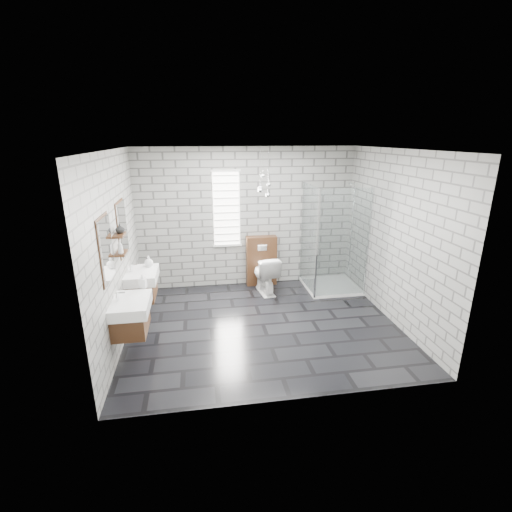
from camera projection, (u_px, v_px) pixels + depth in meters
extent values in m
cube|color=black|center=(263.00, 325.00, 5.94)|extent=(4.20, 3.60, 0.02)
cube|color=white|center=(264.00, 149.00, 5.10)|extent=(4.20, 3.60, 0.02)
cube|color=gray|center=(247.00, 218.00, 7.22)|extent=(4.20, 0.02, 2.70)
cube|color=gray|center=(295.00, 291.00, 3.82)|extent=(4.20, 0.02, 2.70)
cube|color=gray|center=(116.00, 250.00, 5.20)|extent=(0.02, 3.60, 2.70)
cube|color=gray|center=(395.00, 238.00, 5.84)|extent=(0.02, 3.60, 2.70)
cube|color=#482A16|center=(131.00, 321.00, 4.89)|extent=(0.42, 0.62, 0.30)
cube|color=silver|center=(146.00, 318.00, 4.91)|extent=(0.02, 0.35, 0.01)
cube|color=white|center=(131.00, 305.00, 4.82)|extent=(0.47, 0.70, 0.15)
cylinder|color=silver|center=(118.00, 297.00, 4.76)|extent=(0.04, 0.04, 0.12)
cylinder|color=silver|center=(121.00, 293.00, 4.75)|extent=(0.10, 0.02, 0.02)
cube|color=white|center=(106.00, 249.00, 4.55)|extent=(0.03, 0.55, 0.80)
cube|color=#482A16|center=(105.00, 249.00, 4.55)|extent=(0.01, 0.59, 0.84)
cube|color=#482A16|center=(142.00, 289.00, 5.92)|extent=(0.42, 0.62, 0.30)
cube|color=silver|center=(155.00, 286.00, 5.94)|extent=(0.02, 0.35, 0.01)
cube|color=white|center=(142.00, 275.00, 5.86)|extent=(0.47, 0.70, 0.15)
cylinder|color=silver|center=(131.00, 268.00, 5.79)|extent=(0.04, 0.04, 0.12)
cylinder|color=silver|center=(134.00, 265.00, 5.78)|extent=(0.10, 0.02, 0.02)
cube|color=white|center=(122.00, 228.00, 5.59)|extent=(0.03, 0.55, 0.80)
cube|color=#482A16|center=(122.00, 228.00, 5.58)|extent=(0.01, 0.59, 0.84)
cube|color=#482A16|center=(121.00, 253.00, 5.17)|extent=(0.14, 0.30, 0.03)
cube|color=#482A16|center=(119.00, 235.00, 5.09)|extent=(0.14, 0.30, 0.03)
cube|color=white|center=(226.00, 209.00, 7.07)|extent=(0.50, 0.02, 1.40)
cube|color=silver|center=(226.00, 171.00, 6.84)|extent=(0.56, 0.04, 0.04)
cube|color=silver|center=(227.00, 245.00, 7.28)|extent=(0.56, 0.04, 0.04)
cube|color=silver|center=(227.00, 241.00, 7.25)|extent=(0.48, 0.01, 0.02)
cube|color=silver|center=(227.00, 234.00, 7.20)|extent=(0.48, 0.01, 0.02)
cube|color=silver|center=(227.00, 227.00, 7.16)|extent=(0.48, 0.01, 0.02)
cube|color=silver|center=(227.00, 220.00, 7.12)|extent=(0.48, 0.01, 0.02)
cube|color=silver|center=(227.00, 213.00, 7.07)|extent=(0.48, 0.01, 0.02)
cube|color=silver|center=(226.00, 205.00, 7.03)|extent=(0.48, 0.01, 0.02)
cube|color=silver|center=(226.00, 198.00, 6.99)|extent=(0.48, 0.01, 0.02)
cube|color=silver|center=(226.00, 191.00, 6.95)|extent=(0.48, 0.01, 0.02)
cube|color=silver|center=(226.00, 183.00, 6.90)|extent=(0.48, 0.01, 0.03)
cube|color=silver|center=(226.00, 176.00, 6.86)|extent=(0.48, 0.01, 0.03)
cube|color=#482A16|center=(261.00, 261.00, 7.42)|extent=(0.60, 0.20, 1.00)
cube|color=silver|center=(262.00, 248.00, 7.23)|extent=(0.18, 0.01, 0.12)
cube|color=white|center=(330.00, 286.00, 7.39)|extent=(1.00, 1.00, 0.06)
cube|color=silver|center=(343.00, 244.00, 6.62)|extent=(1.00, 0.01, 2.00)
cube|color=silver|center=(309.00, 239.00, 7.00)|extent=(0.01, 1.00, 2.00)
cube|color=silver|center=(317.00, 246.00, 6.54)|extent=(0.03, 0.03, 2.00)
cube|color=silver|center=(369.00, 243.00, 6.69)|extent=(0.03, 0.03, 2.00)
cylinder|color=silver|center=(351.00, 230.00, 7.31)|extent=(0.02, 0.02, 1.80)
cylinder|color=silver|center=(351.00, 183.00, 7.02)|extent=(0.14, 0.14, 0.02)
sphere|color=silver|center=(260.00, 190.00, 6.55)|extent=(0.09, 0.09, 0.09)
cylinder|color=silver|center=(260.00, 168.00, 6.43)|extent=(0.01, 0.01, 0.69)
sphere|color=silver|center=(268.00, 195.00, 6.66)|extent=(0.09, 0.09, 0.09)
cylinder|color=silver|center=(268.00, 170.00, 6.52)|extent=(0.01, 0.01, 0.79)
sphere|color=silver|center=(263.00, 176.00, 6.65)|extent=(0.09, 0.09, 0.09)
cylinder|color=silver|center=(263.00, 160.00, 6.57)|extent=(0.01, 0.01, 0.46)
sphere|color=silver|center=(260.00, 188.00, 6.67)|extent=(0.09, 0.09, 0.09)
cylinder|color=silver|center=(260.00, 166.00, 6.56)|extent=(0.01, 0.01, 0.67)
sphere|color=silver|center=(269.00, 185.00, 6.68)|extent=(0.09, 0.09, 0.09)
cylinder|color=silver|center=(269.00, 165.00, 6.57)|extent=(0.01, 0.01, 0.61)
imported|color=white|center=(265.00, 274.00, 7.06)|extent=(0.50, 0.77, 0.74)
imported|color=#B2B2B2|center=(143.00, 281.00, 5.17)|extent=(0.11, 0.11, 0.20)
imported|color=#B2B2B2|center=(149.00, 261.00, 6.01)|extent=(0.18, 0.18, 0.18)
imported|color=#B2B2B2|center=(120.00, 247.00, 5.06)|extent=(0.09, 0.09, 0.19)
imported|color=#B2B2B2|center=(120.00, 229.00, 5.11)|extent=(0.15, 0.15, 0.13)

